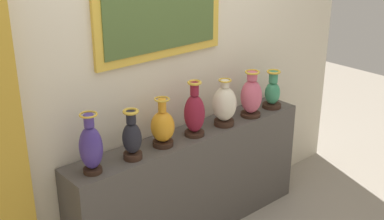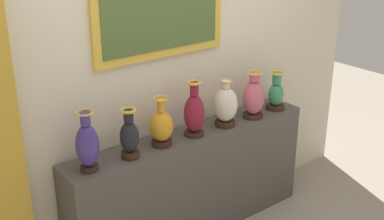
{
  "view_description": "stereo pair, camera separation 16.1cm",
  "coord_description": "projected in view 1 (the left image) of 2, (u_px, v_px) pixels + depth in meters",
  "views": [
    {
      "loc": [
        -2.24,
        -2.57,
        2.41
      ],
      "look_at": [
        0.0,
        0.0,
        1.04
      ],
      "focal_mm": 47.09,
      "sensor_mm": 36.0,
      "label": 1
    },
    {
      "loc": [
        -2.12,
        -2.67,
        2.41
      ],
      "look_at": [
        0.0,
        0.0,
        1.04
      ],
      "focal_mm": 47.09,
      "sensor_mm": 36.0,
      "label": 2
    }
  ],
  "objects": [
    {
      "name": "vase_amber",
      "position": [
        163.0,
        127.0,
        3.49
      ],
      "size": [
        0.17,
        0.17,
        0.36
      ],
      "color": "#382319",
      "rests_on": "display_shelf"
    },
    {
      "name": "back_wall",
      "position": [
        173.0,
        66.0,
        3.71
      ],
      "size": [
        3.8,
        0.14,
        2.63
      ],
      "color": "beige",
      "rests_on": "ground_plane"
    },
    {
      "name": "vase_indigo",
      "position": [
        91.0,
        147.0,
        3.12
      ],
      "size": [
        0.15,
        0.15,
        0.4
      ],
      "color": "#382319",
      "rests_on": "display_shelf"
    },
    {
      "name": "vase_rose",
      "position": [
        251.0,
        96.0,
        3.99
      ],
      "size": [
        0.17,
        0.17,
        0.38
      ],
      "color": "#382319",
      "rests_on": "display_shelf"
    },
    {
      "name": "vase_burgundy",
      "position": [
        194.0,
        113.0,
        3.64
      ],
      "size": [
        0.15,
        0.15,
        0.42
      ],
      "color": "#382319",
      "rests_on": "display_shelf"
    },
    {
      "name": "vase_jade",
      "position": [
        272.0,
        92.0,
        4.18
      ],
      "size": [
        0.16,
        0.16,
        0.32
      ],
      "color": "#382319",
      "rests_on": "display_shelf"
    },
    {
      "name": "vase_onyx",
      "position": [
        132.0,
        138.0,
        3.3
      ],
      "size": [
        0.13,
        0.13,
        0.35
      ],
      "color": "#382319",
      "rests_on": "display_shelf"
    },
    {
      "name": "vase_ivory",
      "position": [
        224.0,
        105.0,
        3.82
      ],
      "size": [
        0.19,
        0.19,
        0.37
      ],
      "color": "#382319",
      "rests_on": "display_shelf"
    },
    {
      "name": "display_shelf",
      "position": [
        192.0,
        183.0,
        3.9
      ],
      "size": [
        2.06,
        0.31,
        0.86
      ],
      "primitive_type": "cube",
      "color": "#4C4742",
      "rests_on": "ground_plane"
    }
  ]
}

